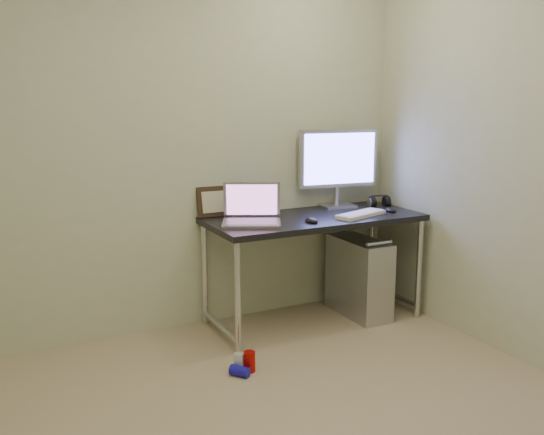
# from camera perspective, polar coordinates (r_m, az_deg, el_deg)

# --- Properties ---
(wall_back) EXTENTS (3.50, 0.02, 2.50)m
(wall_back) POSITION_cam_1_polar(r_m,az_deg,el_deg) (3.98, -10.55, 6.78)
(wall_back) COLOR beige
(wall_back) RESTS_ON ground
(desk) EXTENTS (1.48, 0.65, 0.75)m
(desk) POSITION_cam_1_polar(r_m,az_deg,el_deg) (4.16, 3.97, -1.01)
(desk) COLOR black
(desk) RESTS_ON ground
(tower_computer) EXTENTS (0.23, 0.53, 0.59)m
(tower_computer) POSITION_cam_1_polar(r_m,az_deg,el_deg) (4.41, 8.17, -5.56)
(tower_computer) COLOR silver
(tower_computer) RESTS_ON ground
(cable_a) EXTENTS (0.01, 0.16, 0.69)m
(cable_a) POSITION_cam_1_polar(r_m,az_deg,el_deg) (4.60, 5.45, -3.20)
(cable_a) COLOR black
(cable_a) RESTS_ON ground
(cable_b) EXTENTS (0.02, 0.11, 0.71)m
(cable_b) POSITION_cam_1_polar(r_m,az_deg,el_deg) (4.64, 6.52, -3.37)
(cable_b) COLOR black
(cable_b) RESTS_ON ground
(can_red) EXTENTS (0.08, 0.08, 0.12)m
(can_red) POSITION_cam_1_polar(r_m,az_deg,el_deg) (3.57, -2.12, -13.40)
(can_red) COLOR #B40907
(can_red) RESTS_ON ground
(can_white) EXTENTS (0.07, 0.07, 0.11)m
(can_white) POSITION_cam_1_polar(r_m,az_deg,el_deg) (3.58, -3.14, -13.48)
(can_white) COLOR silver
(can_white) RESTS_ON ground
(can_blue) EXTENTS (0.12, 0.13, 0.06)m
(can_blue) POSITION_cam_1_polar(r_m,az_deg,el_deg) (3.53, -3.05, -14.24)
(can_blue) COLOR #1813B8
(can_blue) RESTS_ON ground
(laptop) EXTENTS (0.46, 0.43, 0.26)m
(laptop) POSITION_cam_1_polar(r_m,az_deg,el_deg) (3.90, -1.93, 0.35)
(laptop) COLOR silver
(laptop) RESTS_ON desk
(monitor) EXTENTS (0.61, 0.20, 0.57)m
(monitor) POSITION_cam_1_polar(r_m,az_deg,el_deg) (4.44, 6.26, 5.21)
(monitor) COLOR silver
(monitor) RESTS_ON desk
(keyboard) EXTENTS (0.43, 0.26, 0.02)m
(keyboard) POSITION_cam_1_polar(r_m,az_deg,el_deg) (4.17, 8.36, 0.30)
(keyboard) COLOR white
(keyboard) RESTS_ON desk
(mouse_right) EXTENTS (0.10, 0.13, 0.04)m
(mouse_right) POSITION_cam_1_polar(r_m,az_deg,el_deg) (4.37, 11.12, 0.80)
(mouse_right) COLOR black
(mouse_right) RESTS_ON desk
(mouse_left) EXTENTS (0.07, 0.11, 0.04)m
(mouse_left) POSITION_cam_1_polar(r_m,az_deg,el_deg) (3.93, 3.72, -0.18)
(mouse_left) COLOR black
(mouse_left) RESTS_ON desk
(headphones) EXTENTS (0.18, 0.10, 0.10)m
(headphones) POSITION_cam_1_polar(r_m,az_deg,el_deg) (4.57, 10.06, 1.43)
(headphones) COLOR black
(headphones) RESTS_ON desk
(picture_frame) EXTENTS (0.26, 0.08, 0.21)m
(picture_frame) POSITION_cam_1_polar(r_m,az_deg,el_deg) (4.12, -5.35, 1.52)
(picture_frame) COLOR black
(picture_frame) RESTS_ON desk
(webcam) EXTENTS (0.05, 0.04, 0.12)m
(webcam) POSITION_cam_1_polar(r_m,az_deg,el_deg) (4.14, -2.78, 1.41)
(webcam) COLOR silver
(webcam) RESTS_ON desk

